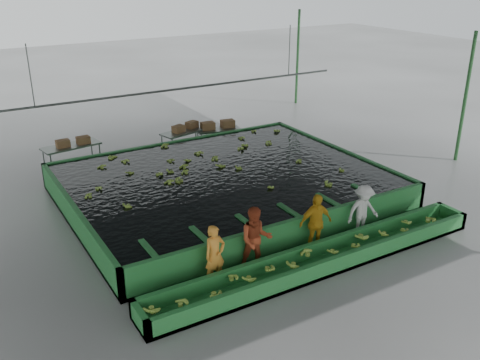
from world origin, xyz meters
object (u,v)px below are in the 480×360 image
packing_table_right (219,138)px  box_stack_right (218,128)px  worker_a (215,255)px  box_stack_left (74,145)px  worker_b (256,239)px  box_stack_mid (185,130)px  flotation_tank (225,185)px  worker_d (363,211)px  packing_table_left (73,157)px  sorting_trough (321,259)px  worker_c (316,223)px  packing_table_mid (185,141)px

packing_table_right → box_stack_right: size_ratio=1.26×
worker_a → packing_table_right: size_ratio=0.85×
worker_a → box_stack_left: (-0.88, 9.52, 0.19)m
worker_a → worker_b: 1.18m
worker_a → box_stack_mid: 9.99m
flotation_tank → worker_b: bearing=-109.3°
worker_d → worker_a: bearing=-172.8°
worker_b → worker_d: (3.61, 0.00, -0.09)m
flotation_tank → packing_table_left: size_ratio=4.73×
worker_b → box_stack_mid: 9.62m
packing_table_left → box_stack_mid: 4.62m
sorting_trough → packing_table_left: packing_table_left is taller
worker_b → packing_table_left: size_ratio=0.82×
worker_a → box_stack_right: size_ratio=1.07×
sorting_trough → worker_c: worker_c is taller
worker_a → box_stack_left: size_ratio=1.24×
sorting_trough → packing_table_mid: (0.86, 10.01, 0.20)m
box_stack_right → sorting_trough: bearing=-103.3°
box_stack_mid → packing_table_right: bearing=-14.8°
worker_a → packing_table_left: (-0.96, 9.57, -0.29)m
worker_a → packing_table_left: 9.62m
worker_d → packing_table_right: bearing=95.9°
packing_table_right → box_stack_left: size_ratio=1.46×
sorting_trough → box_stack_left: size_ratio=8.05×
sorting_trough → packing_table_mid: size_ratio=5.02×
sorting_trough → box_stack_left: bearing=109.0°
sorting_trough → box_stack_mid: bearing=84.6°
packing_table_left → packing_table_mid: packing_table_left is taller
worker_a → box_stack_right: (5.01, 9.04, 0.06)m
worker_a → packing_table_mid: worker_a is taller
flotation_tank → box_stack_right: (2.33, 4.74, 0.38)m
worker_b → box_stack_mid: (2.46, 9.30, 0.04)m
worker_c → packing_table_mid: worker_c is taller
worker_d → packing_table_left: size_ratio=0.74×
box_stack_right → worker_c: bearing=-102.1°
packing_table_left → box_stack_right: (5.97, -0.53, 0.35)m
box_stack_left → sorting_trough: bearing=-71.0°
flotation_tank → worker_d: (2.11, -4.30, 0.33)m
worker_a → worker_c: bearing=-5.1°
flotation_tank → sorting_trough: bearing=-90.0°
packing_table_left → packing_table_mid: (4.50, -0.36, -0.03)m
box_stack_left → worker_a: bearing=-84.7°
worker_c → flotation_tank: bearing=102.0°
worker_b → worker_c: worker_b is taller
flotation_tank → worker_b: worker_b is taller
packing_table_right → sorting_trough: bearing=-103.3°
flotation_tank → packing_table_left: packing_table_left is taller
worker_a → worker_c: 3.07m
sorting_trough → worker_d: (2.11, 0.80, 0.53)m
sorting_trough → packing_table_mid: bearing=85.1°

